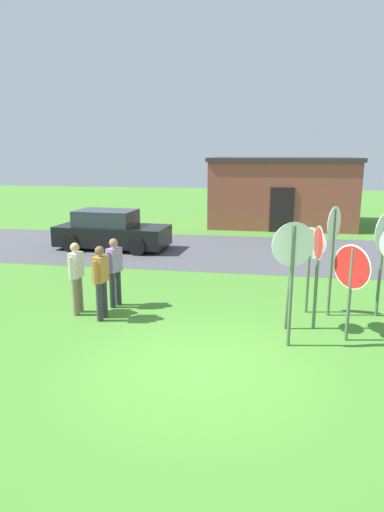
# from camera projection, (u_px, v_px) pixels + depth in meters

# --- Properties ---
(ground_plane) EXTENTS (80.00, 80.00, 0.00)m
(ground_plane) POSITION_uv_depth(u_px,v_px,m) (197.00, 366.00, 7.91)
(ground_plane) COLOR #47842D
(street_asphalt) EXTENTS (60.00, 6.40, 0.01)m
(street_asphalt) POSITION_uv_depth(u_px,v_px,m) (238.00, 251.00, 17.05)
(street_asphalt) COLOR #4C4C51
(street_asphalt) RESTS_ON ground
(building_background) EXTENTS (7.24, 5.48, 3.44)m
(building_background) POSITION_uv_depth(u_px,v_px,m) (281.00, 191.00, 23.37)
(building_background) COLOR brown
(building_background) RESTS_ON ground
(parked_car_on_street) EXTENTS (4.40, 2.21, 1.51)m
(parked_car_on_street) POSITION_uv_depth(u_px,v_px,m) (111.00, 231.00, 17.45)
(parked_car_on_street) COLOR black
(parked_car_on_street) RESTS_ON ground
(stop_sign_leaning_left) EXTENTS (0.13, 0.70, 2.22)m
(stop_sign_leaning_left) POSITION_uv_depth(u_px,v_px,m) (317.00, 260.00, 9.28)
(stop_sign_leaning_left) COLOR #51664C
(stop_sign_leaning_left) RESTS_ON ground
(stop_sign_center_cluster) EXTENTS (0.73, 0.19, 2.03)m
(stop_sign_center_cluster) POSITION_uv_depth(u_px,v_px,m) (309.00, 255.00, 10.29)
(stop_sign_center_cluster) COLOR #51664C
(stop_sign_center_cluster) RESTS_ON ground
(stop_sign_tallest) EXTENTS (0.60, 0.66, 1.96)m
(stop_sign_tallest) POSITION_uv_depth(u_px,v_px,m) (351.00, 276.00, 8.71)
(stop_sign_tallest) COLOR #51664C
(stop_sign_tallest) RESTS_ON ground
(stop_sign_far_back) EXTENTS (0.79, 0.32, 2.44)m
(stop_sign_far_back) POSITION_uv_depth(u_px,v_px,m) (292.00, 262.00, 8.37)
(stop_sign_far_back) COLOR #51664C
(stop_sign_far_back) RESTS_ON ground
(stop_sign_leaning_right) EXTENTS (0.37, 0.68, 2.53)m
(stop_sign_leaning_right) POSITION_uv_depth(u_px,v_px,m) (333.00, 242.00, 10.01)
(stop_sign_leaning_right) COLOR #51664C
(stop_sign_leaning_right) RESTS_ON ground
(stop_sign_rear_right) EXTENTS (0.15, 0.62, 2.05)m
(stop_sign_rear_right) POSITION_uv_depth(u_px,v_px,m) (290.00, 267.00, 9.29)
(stop_sign_rear_right) COLOR #51664C
(stop_sign_rear_right) RESTS_ON ground
(stop_sign_low_front) EXTENTS (0.53, 0.69, 2.39)m
(stop_sign_low_front) POSITION_uv_depth(u_px,v_px,m) (382.00, 246.00, 9.99)
(stop_sign_low_front) COLOR #51664C
(stop_sign_low_front) RESTS_ON ground
(person_in_teal) EXTENTS (0.27, 0.57, 1.69)m
(person_in_teal) POSITION_uv_depth(u_px,v_px,m) (101.00, 279.00, 9.94)
(person_in_teal) COLOR #2D2D33
(person_in_teal) RESTS_ON ground
(person_in_dark_shirt) EXTENTS (0.24, 0.57, 1.69)m
(person_in_dark_shirt) POSITION_uv_depth(u_px,v_px,m) (76.00, 274.00, 10.30)
(person_in_dark_shirt) COLOR #7A6B56
(person_in_dark_shirt) RESTS_ON ground
(person_near_signs) EXTENTS (0.33, 0.54, 1.69)m
(person_near_signs) POSITION_uv_depth(u_px,v_px,m) (115.00, 269.00, 10.80)
(person_near_signs) COLOR #2D2D33
(person_near_signs) RESTS_ON ground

